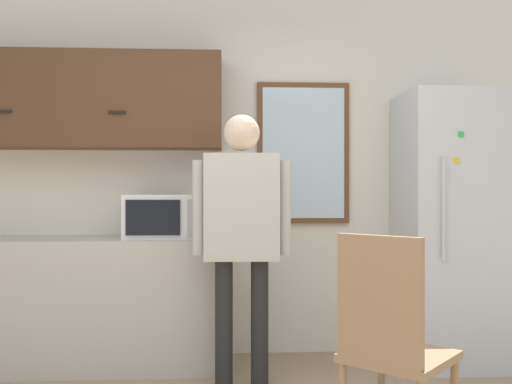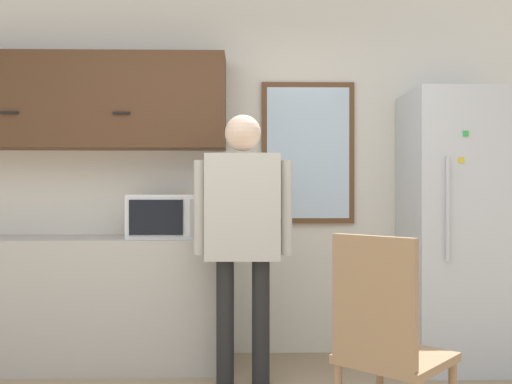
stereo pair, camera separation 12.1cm
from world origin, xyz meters
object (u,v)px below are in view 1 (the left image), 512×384
Objects in this scene: person at (242,220)px; chair at (390,337)px; microwave at (163,216)px; refrigerator at (453,228)px.

chair is (0.66, -0.93, -0.49)m from person.
microwave is 0.70m from person.
microwave is 0.50× the size of chair.
refrigerator is 1.65m from chair.
person is 1.25m from chair.
microwave is at bearing -6.21° from chair.
refrigerator reaches higher than chair.
microwave is at bearing 178.97° from refrigerator.
person is 1.57m from refrigerator.
refrigerator is at bearing -1.03° from microwave.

